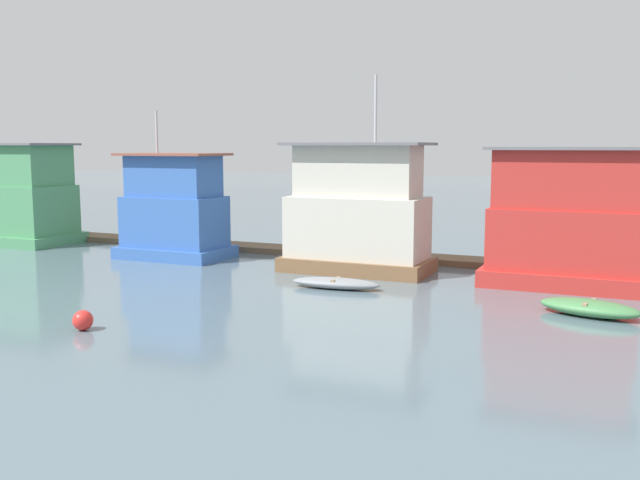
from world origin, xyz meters
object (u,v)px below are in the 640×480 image
(houseboat_green, at_px, (20,196))
(houseboat_brown, at_px, (357,214))
(houseboat_blue, at_px, (174,211))
(dinghy_grey, at_px, (336,283))
(houseboat_red, at_px, (565,222))
(dinghy_green, at_px, (589,308))
(buoy_red, at_px, (83,320))

(houseboat_green, xyz_separation_m, houseboat_brown, (20.92, -0.93, -0.14))
(houseboat_blue, height_order, houseboat_brown, houseboat_brown)
(houseboat_green, bearing_deg, dinghy_grey, -12.79)
(houseboat_blue, bearing_deg, dinghy_grey, -20.99)
(houseboat_green, bearing_deg, houseboat_red, -1.58)
(houseboat_brown, distance_m, dinghy_green, 11.26)
(houseboat_red, bearing_deg, houseboat_green, 178.42)
(buoy_red, bearing_deg, houseboat_blue, 114.08)
(houseboat_red, bearing_deg, houseboat_blue, -179.61)
(houseboat_red, relative_size, dinghy_grey, 1.73)
(dinghy_grey, distance_m, dinghy_green, 9.37)
(dinghy_grey, bearing_deg, houseboat_red, 26.85)
(dinghy_grey, height_order, buoy_red, buoy_red)
(houseboat_brown, bearing_deg, houseboat_red, 0.80)
(dinghy_green, distance_m, buoy_red, 16.09)
(houseboat_green, distance_m, buoy_red, 22.05)
(houseboat_blue, relative_size, dinghy_grey, 2.01)
(houseboat_brown, xyz_separation_m, dinghy_grey, (0.62, -3.96, -2.32))
(houseboat_blue, bearing_deg, houseboat_brown, 0.03)
(houseboat_red, bearing_deg, dinghy_green, -75.29)
(houseboat_green, relative_size, dinghy_green, 1.77)
(houseboat_green, distance_m, houseboat_brown, 20.94)
(houseboat_green, distance_m, dinghy_grey, 22.22)
(houseboat_blue, relative_size, houseboat_brown, 0.85)
(houseboat_blue, bearing_deg, dinghy_green, -13.59)
(houseboat_blue, height_order, dinghy_green, houseboat_blue)
(houseboat_green, height_order, houseboat_blue, houseboat_blue)
(houseboat_brown, distance_m, buoy_red, 13.66)
(houseboat_brown, xyz_separation_m, dinghy_green, (9.95, -4.75, -2.26))
(houseboat_blue, height_order, houseboat_red, houseboat_blue)
(houseboat_blue, height_order, dinghy_grey, houseboat_blue)
(dinghy_grey, bearing_deg, buoy_red, -116.89)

